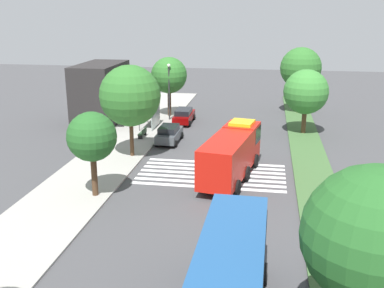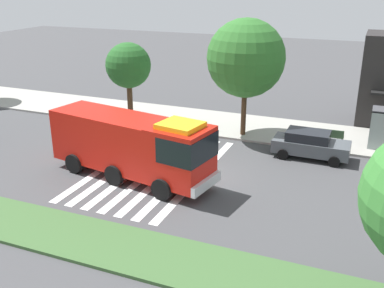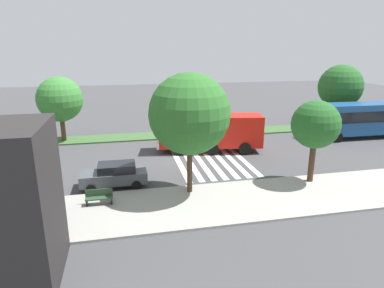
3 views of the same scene
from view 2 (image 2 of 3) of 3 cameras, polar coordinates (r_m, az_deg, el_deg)
name	(u,v)px [view 2 (image 2 of 3)]	position (r m, az deg, el deg)	size (l,w,h in m)	color
ground_plane	(198,176)	(24.54, 0.83, -4.07)	(120.00, 120.00, 0.00)	#424244
sidewalk	(244,127)	(32.48, 6.66, 2.20)	(60.00, 5.60, 0.14)	#9E9B93
median_strip	(127,249)	(18.45, -8.20, -13.10)	(60.00, 3.00, 0.14)	#3D6033
crosswalk	(155,168)	(25.54, -4.75, -3.10)	(5.85, 11.15, 0.01)	silver
fire_truck	(135,144)	(23.65, -7.21, -0.01)	(9.74, 4.12, 3.64)	red
parked_car_west	(310,144)	(27.57, 14.78, -0.02)	(4.45, 2.06, 1.64)	#474C51
bench_near_shelter	(331,136)	(30.22, 17.20, 1.02)	(1.60, 0.50, 0.90)	#2D472D
sidewalk_tree_west	(128,66)	(32.97, -8.09, 9.80)	(3.26, 3.26, 5.71)	#47301E
sidewalk_tree_center	(246,58)	(29.43, 6.86, 10.75)	(5.06, 5.06, 7.68)	#47301E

